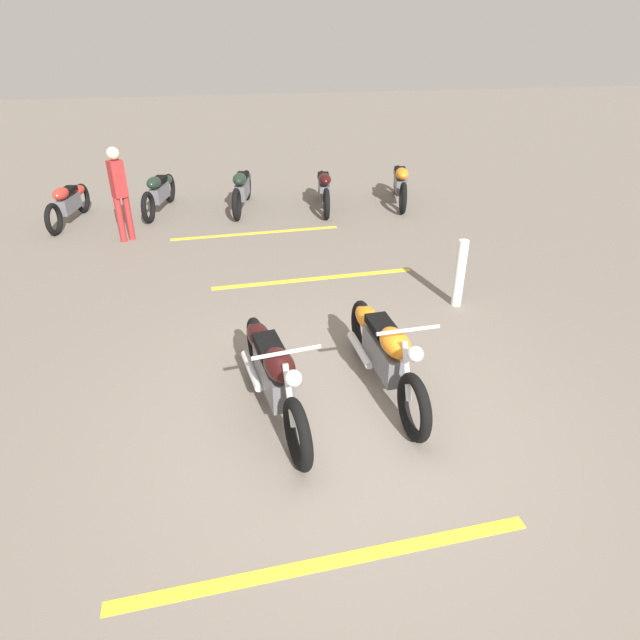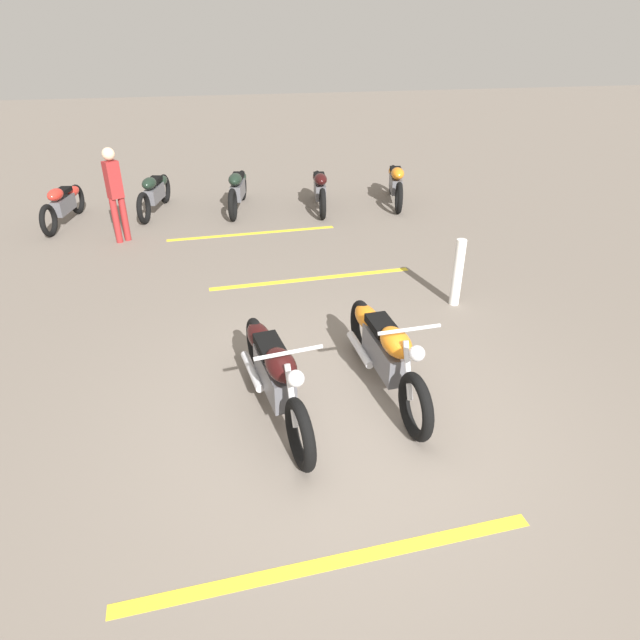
{
  "view_description": "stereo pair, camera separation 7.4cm",
  "coord_description": "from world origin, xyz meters",
  "views": [
    {
      "loc": [
        -4.04,
        1.06,
        3.49
      ],
      "look_at": [
        1.04,
        0.0,
        0.65
      ],
      "focal_mm": 30.19,
      "sensor_mm": 36.0,
      "label": 1
    },
    {
      "loc": [
        -4.03,
        1.13,
        3.49
      ],
      "look_at": [
        1.04,
        0.0,
        0.65
      ],
      "focal_mm": 30.19,
      "sensor_mm": 36.0,
      "label": 2
    }
  ],
  "objects": [
    {
      "name": "parking_stripe_mid",
      "position": [
        3.54,
        -0.43,
        0.0
      ],
      "size": [
        0.21,
        3.2,
        0.01
      ],
      "primitive_type": "cube",
      "rotation": [
        0.0,
        0.0,
        1.6
      ],
      "color": "yellow",
      "rests_on": "ground"
    },
    {
      "name": "motorcycle_row_far_right",
      "position": [
        7.3,
        3.82,
        0.42
      ],
      "size": [
        2.0,
        0.51,
        0.76
      ],
      "rotation": [
        0.0,
        0.0,
        2.94
      ],
      "color": "black",
      "rests_on": "ground"
    },
    {
      "name": "motorcycle_bright_foreground",
      "position": [
        0.57,
        -0.6,
        0.46
      ],
      "size": [
        2.23,
        0.62,
        1.04
      ],
      "rotation": [
        0.0,
        0.0,
        3.18
      ],
      "color": "black",
      "rests_on": "ground"
    },
    {
      "name": "motorcycle_dark_foreground",
      "position": [
        0.42,
        0.61,
        0.46
      ],
      "size": [
        2.23,
        0.66,
        1.04
      ],
      "rotation": [
        0.0,
        0.0,
        3.27
      ],
      "color": "black",
      "rests_on": "ground"
    },
    {
      "name": "motorcycle_row_left",
      "position": [
        7.23,
        -1.37,
        0.44
      ],
      "size": [
        2.12,
        0.44,
        0.8
      ],
      "rotation": [
        0.0,
        0.0,
        3.0
      ],
      "color": "black",
      "rests_on": "ground"
    },
    {
      "name": "motorcycle_row_far_left",
      "position": [
        7.27,
        -3.11,
        0.45
      ],
      "size": [
        2.16,
        0.66,
        0.83
      ],
      "rotation": [
        0.0,
        0.0,
        2.89
      ],
      "color": "black",
      "rests_on": "ground"
    },
    {
      "name": "bystander_near_row",
      "position": [
        5.97,
        2.62,
        0.94
      ],
      "size": [
        0.28,
        0.3,
        1.68
      ],
      "rotation": [
        0.0,
        0.0,
        3.72
      ],
      "color": "maroon",
      "rests_on": "ground"
    },
    {
      "name": "parking_stripe_far",
      "position": [
        5.86,
        0.25,
        0.0
      ],
      "size": [
        0.21,
        3.2,
        0.01
      ],
      "primitive_type": "cube",
      "rotation": [
        0.0,
        0.0,
        1.6
      ],
      "color": "yellow",
      "rests_on": "ground"
    },
    {
      "name": "ground_plane",
      "position": [
        0.0,
        0.0,
        0.0
      ],
      "size": [
        60.0,
        60.0,
        0.0
      ],
      "primitive_type": "plane",
      "color": "slate"
    },
    {
      "name": "motorcycle_row_center",
      "position": [
        7.53,
        0.35,
        0.45
      ],
      "size": [
        2.15,
        0.6,
        0.82
      ],
      "rotation": [
        0.0,
        0.0,
        2.92
      ],
      "color": "black",
      "rests_on": "ground"
    },
    {
      "name": "motorcycle_row_right",
      "position": [
        7.7,
        2.09,
        0.43
      ],
      "size": [
        2.05,
        0.62,
        0.79
      ],
      "rotation": [
        0.0,
        0.0,
        2.89
      ],
      "color": "black",
      "rests_on": "ground"
    },
    {
      "name": "bollard_post",
      "position": [
        2.26,
        -2.23,
        0.48
      ],
      "size": [
        0.14,
        0.14,
        0.97
      ],
      "primitive_type": "cylinder",
      "color": "white",
      "rests_on": "ground"
    },
    {
      "name": "parking_stripe_near",
      "position": [
        -1.48,
        0.46,
        0.0
      ],
      "size": [
        0.21,
        3.2,
        0.01
      ],
      "primitive_type": "cube",
      "rotation": [
        0.0,
        0.0,
        1.6
      ],
      "color": "yellow",
      "rests_on": "ground"
    }
  ]
}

